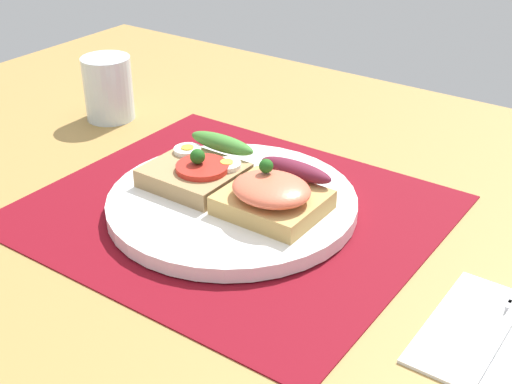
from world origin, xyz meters
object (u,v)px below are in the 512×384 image
object	(u,v)px
napkin	(507,340)
fork	(502,332)
sandwich_salmon	(273,195)
plate	(232,203)
sandwich_egg_tomato	(201,168)
drinking_glass	(108,88)

from	to	relation	value
napkin	fork	world-z (taller)	fork
sandwich_salmon	fork	bearing A→B (deg)	-8.44
plate	sandwich_egg_tomato	bearing A→B (deg)	168.62
plate	sandwich_salmon	xyz separation A→B (cm)	(5.13, -0.10, 2.69)
napkin	drinking_glass	world-z (taller)	drinking_glass
sandwich_egg_tomato	drinking_glass	world-z (taller)	drinking_glass
fork	drinking_glass	xyz separation A→B (cm)	(-57.46, 14.21, 3.45)
plate	fork	distance (cm)	29.34
plate	napkin	size ratio (longest dim) A/B	1.86
napkin	drinking_glass	xyz separation A→B (cm)	(-57.99, 14.40, 3.91)
plate	sandwich_egg_tomato	size ratio (longest dim) A/B	2.58
sandwich_egg_tomato	drinking_glass	distance (cm)	25.36
sandwich_egg_tomato	fork	world-z (taller)	sandwich_egg_tomato
plate	napkin	distance (cm)	29.90
plate	fork	xyz separation A→B (cm)	(29.11, -3.66, -0.29)
plate	napkin	bearing A→B (deg)	-7.41
plate	sandwich_salmon	bearing A→B (deg)	-1.12
sandwich_egg_tomato	plate	bearing A→B (deg)	-11.38
sandwich_egg_tomato	fork	xyz separation A→B (cm)	(33.99, -4.64, -2.49)
sandwich_egg_tomato	napkin	world-z (taller)	sandwich_egg_tomato
sandwich_egg_tomato	drinking_glass	size ratio (longest dim) A/B	1.18
sandwich_egg_tomato	sandwich_salmon	size ratio (longest dim) A/B	1.00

